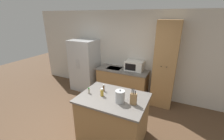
% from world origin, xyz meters
% --- Properties ---
extents(ground_plane, '(14.00, 14.00, 0.00)m').
position_xyz_m(ground_plane, '(0.00, 0.00, 0.00)').
color(ground_plane, brown).
extents(wall_back, '(7.20, 0.06, 2.60)m').
position_xyz_m(wall_back, '(0.00, 2.33, 1.30)').
color(wall_back, beige).
rests_on(wall_back, ground_plane).
extents(refrigerator, '(0.84, 0.75, 1.71)m').
position_xyz_m(refrigerator, '(-1.52, 1.94, 0.85)').
color(refrigerator, '#B7BABC').
rests_on(refrigerator, ground_plane).
extents(back_counter, '(1.59, 0.64, 0.88)m').
position_xyz_m(back_counter, '(-0.16, 2.00, 0.44)').
color(back_counter, '#9E7547').
rests_on(back_counter, ground_plane).
extents(pantry_cabinet, '(0.57, 0.55, 2.35)m').
position_xyz_m(pantry_cabinet, '(1.05, 2.04, 1.17)').
color(pantry_cabinet, '#9E7547').
rests_on(pantry_cabinet, ground_plane).
extents(kitchen_island, '(1.32, 0.97, 0.95)m').
position_xyz_m(kitchen_island, '(0.33, 0.27, 0.48)').
color(kitchen_island, '#9E7547').
rests_on(kitchen_island, ground_plane).
extents(microwave, '(0.53, 0.37, 0.28)m').
position_xyz_m(microwave, '(0.18, 2.10, 1.03)').
color(microwave, white).
rests_on(microwave, back_counter).
extents(knife_block, '(0.11, 0.07, 0.31)m').
position_xyz_m(knife_block, '(0.76, 0.21, 1.06)').
color(knife_block, '#9E7547').
rests_on(knife_block, kitchen_island).
extents(spice_bottle_tall_dark, '(0.04, 0.04, 0.15)m').
position_xyz_m(spice_bottle_tall_dark, '(0.05, 0.42, 1.02)').
color(spice_bottle_tall_dark, '#563319').
rests_on(spice_bottle_tall_dark, kitchen_island).
extents(spice_bottle_short_red, '(0.05, 0.05, 0.12)m').
position_xyz_m(spice_bottle_short_red, '(-0.18, 0.21, 1.00)').
color(spice_bottle_short_red, beige).
rests_on(spice_bottle_short_red, kitchen_island).
extents(spice_bottle_amber_oil, '(0.06, 0.06, 0.16)m').
position_xyz_m(spice_bottle_amber_oil, '(0.11, 0.23, 1.02)').
color(spice_bottle_amber_oil, gold).
rests_on(spice_bottle_amber_oil, kitchen_island).
extents(kettle, '(0.18, 0.18, 0.25)m').
position_xyz_m(kettle, '(0.52, 0.18, 1.06)').
color(kettle, '#B2B5B7').
rests_on(kettle, kitchen_island).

